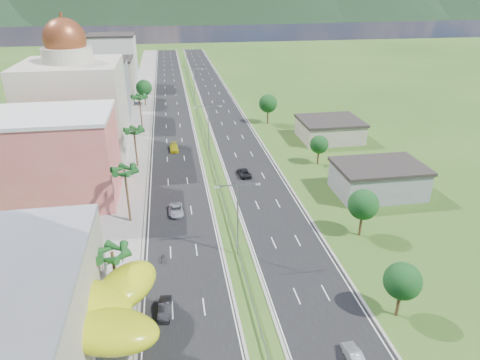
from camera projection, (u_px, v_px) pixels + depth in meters
ground at (251, 301)px, 51.17m from camera, size 500.00×500.00×0.00m
road_left at (172, 108)px, 130.73m from camera, size 11.00×260.00×0.04m
road_right at (220, 106)px, 132.99m from camera, size 11.00×260.00×0.04m
sidewalk_left at (140, 110)px, 129.29m from camera, size 7.00×260.00×0.12m
median_guardrail at (201, 122)px, 115.46m from camera, size 0.10×216.06×0.76m
streetlight_median_b at (238, 212)px, 57.33m from camera, size 6.04×0.25×11.00m
streetlight_median_c at (208, 125)px, 93.19m from camera, size 6.04×0.25×11.00m
streetlight_median_d at (194, 82)px, 133.54m from camera, size 6.04×0.25×11.00m
streetlight_median_e at (187, 60)px, 173.89m from camera, size 6.04×0.25×11.00m
lime_canopy at (62, 311)px, 42.50m from camera, size 18.00×15.00×7.40m
pink_shophouse at (54, 160)px, 72.53m from camera, size 20.00×15.00×15.00m
domed_building at (75, 103)px, 91.55m from camera, size 20.00×20.00×28.70m
midrise_grey at (98, 92)px, 115.51m from camera, size 16.00×15.00×16.00m
midrise_beige at (108, 81)px, 135.86m from camera, size 16.00×15.00×13.00m
midrise_white at (114, 62)px, 155.44m from camera, size 16.00×15.00×18.00m
shed_near at (378, 181)px, 76.75m from camera, size 15.00×10.00×5.00m
shed_far at (330, 130)px, 104.08m from camera, size 14.00×12.00×4.40m
palm_tree_b at (112, 255)px, 47.70m from camera, size 3.60×3.60×8.10m
palm_tree_c at (125, 173)px, 65.03m from camera, size 3.60×3.60×9.60m
palm_tree_d at (134, 132)px, 86.05m from camera, size 3.60×3.60×8.60m
palm_tree_e at (139, 98)px, 108.15m from camera, size 3.60×3.60×9.40m
leafy_tree_lfar at (144, 88)px, 131.70m from camera, size 4.90×4.90×8.05m
leafy_tree_ra at (403, 281)px, 47.10m from camera, size 4.20×4.20×6.90m
leafy_tree_rb at (363, 205)px, 62.63m from camera, size 4.55×4.55×7.47m
leafy_tree_rc at (319, 145)px, 88.52m from camera, size 3.85×3.85×6.33m
leafy_tree_rd at (268, 103)px, 114.31m from camera, size 4.90×4.90×8.05m
mountain_ridge at (227, 19)px, 463.65m from camera, size 860.00×140.00×90.00m
car_dark_left at (165, 308)px, 49.06m from camera, size 1.74×4.16×1.34m
car_silver_mid_left at (176, 210)px, 70.52m from camera, size 2.32×4.74×1.29m
car_yellow_far_left at (174, 148)px, 97.31m from camera, size 2.11×4.76×1.36m
car_silver_right at (354, 356)px, 42.83m from camera, size 1.38×3.91×1.29m
car_dark_far_right at (244, 172)px, 84.57m from camera, size 2.56×4.84×1.30m
motorcycle at (163, 257)px, 58.48m from camera, size 0.81×1.91×1.19m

